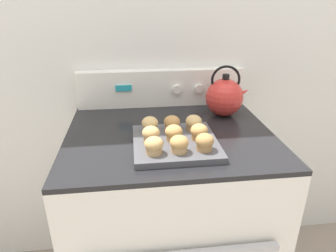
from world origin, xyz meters
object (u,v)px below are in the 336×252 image
at_px(muffin_r1_c1, 175,133).
at_px(muffin_r2_c1, 172,123).
at_px(muffin_r0_c1, 179,144).
at_px(muffin_r0_c2, 205,142).
at_px(muffin_r0_c0, 154,146).
at_px(muffin_r2_c2, 194,123).
at_px(muffin_r1_c0, 151,134).
at_px(stove_range, 169,220).
at_px(muffin_pan, 175,143).
at_px(muffin_r1_c2, 199,132).
at_px(tea_kettle, 225,97).
at_px(muffin_r2_c0, 150,124).

relative_size(muffin_r1_c1, muffin_r2_c1, 1.00).
distance_m(muffin_r0_c1, muffin_r0_c2, 0.09).
bearing_deg(muffin_r0_c0, muffin_r2_c2, 45.78).
bearing_deg(muffin_r1_c1, muffin_r1_c0, -179.21).
height_order(stove_range, muffin_pan, muffin_pan).
bearing_deg(muffin_r1_c2, stove_range, 126.38).
relative_size(stove_range, muffin_r0_c2, 14.38).
distance_m(muffin_r0_c1, muffin_r1_c2, 0.12).
height_order(stove_range, muffin_r1_c1, muffin_r1_c1).
distance_m(muffin_pan, muffin_r2_c2, 0.12).
relative_size(muffin_r1_c1, tea_kettle, 0.28).
bearing_deg(muffin_pan, muffin_r1_c2, -1.45).
bearing_deg(stove_range, muffin_r1_c0, -123.43).
bearing_deg(tea_kettle, muffin_r2_c2, -133.24).
bearing_deg(muffin_r0_c0, stove_range, 69.62).
distance_m(muffin_r2_c0, muffin_r2_c2, 0.17).
bearing_deg(muffin_r0_c2, stove_range, 114.18).
xyz_separation_m(muffin_r0_c0, muffin_r1_c2, (0.17, 0.08, 0.00)).
bearing_deg(muffin_r0_c2, muffin_r1_c0, 154.59).
bearing_deg(tea_kettle, muffin_r1_c2, -122.43).
xyz_separation_m(muffin_r0_c2, muffin_r1_c0, (-0.17, 0.08, 0.00)).
bearing_deg(muffin_pan, muffin_r1_c0, -179.32).
bearing_deg(muffin_r0_c0, muffin_r0_c1, 0.10).
distance_m(muffin_r1_c0, muffin_r1_c1, 0.08).
bearing_deg(muffin_r0_c0, tea_kettle, 46.29).
distance_m(muffin_r0_c0, muffin_r0_c2, 0.17).
xyz_separation_m(muffin_r1_c1, tea_kettle, (0.26, 0.27, 0.04)).
bearing_deg(muffin_r1_c0, muffin_r0_c1, -44.69).
distance_m(muffin_pan, muffin_r1_c1, 0.04).
xyz_separation_m(stove_range, muffin_r2_c1, (0.01, -0.03, 0.49)).
height_order(muffin_r2_c0, muffin_r2_c2, same).
xyz_separation_m(muffin_pan, muffin_r0_c1, (-0.00, -0.09, 0.04)).
bearing_deg(muffin_r0_c0, muffin_r2_c0, 90.36).
bearing_deg(muffin_r2_c1, muffin_r1_c1, -91.33).
distance_m(muffin_r1_c0, muffin_r2_c2, 0.19).
bearing_deg(muffin_r0_c2, muffin_r2_c2, 91.08).
xyz_separation_m(muffin_r0_c0, muffin_r0_c1, (0.08, 0.00, 0.00)).
relative_size(stove_range, muffin_r0_c0, 14.38).
xyz_separation_m(muffin_r0_c1, muffin_r1_c2, (0.08, 0.08, 0.00)).
bearing_deg(stove_range, muffin_r2_c1, -80.47).
distance_m(muffin_r0_c1, muffin_r1_c0, 0.12).
bearing_deg(muffin_r0_c2, muffin_r0_c0, -178.77).
relative_size(muffin_r1_c0, muffin_r2_c2, 1.00).
bearing_deg(muffin_r1_c2, muffin_r2_c2, 91.58).
bearing_deg(muffin_r1_c1, muffin_r0_c2, -43.30).
distance_m(muffin_r0_c1, muffin_r1_c1, 0.09).
relative_size(muffin_r0_c1, tea_kettle, 0.28).
height_order(muffin_r1_c1, tea_kettle, tea_kettle).
distance_m(muffin_r0_c2, muffin_r2_c2, 0.16).
relative_size(muffin_r0_c0, muffin_r0_c1, 1.00).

